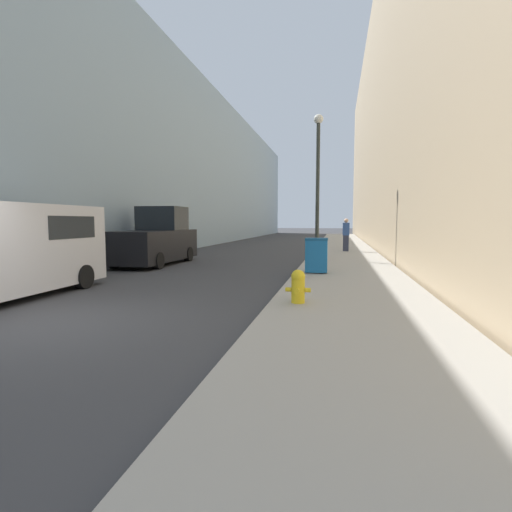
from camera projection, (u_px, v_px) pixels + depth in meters
ground_plane at (37, 326)px, 6.88m from camera, size 200.00×200.00×0.00m
sidewalk_right at (344, 251)px, 23.36m from camera, size 3.49×60.00×0.13m
building_left_glass at (156, 173)px, 33.77m from camera, size 12.00×60.00×11.78m
building_right_stone at (455, 122)px, 28.84m from camera, size 12.00×60.00×17.86m
fire_hydrant at (298, 286)px, 8.13m from camera, size 0.51×0.40×0.68m
trash_bin at (316, 255)px, 12.89m from camera, size 0.71×0.62×1.13m
lamppost at (318, 179)px, 17.39m from camera, size 0.41×0.41×6.26m
white_van at (10, 246)px, 9.29m from camera, size 1.95×5.10×2.20m
pickup_truck at (156, 240)px, 16.76m from camera, size 2.05×5.02×2.43m
pedestrian_on_sidewalk at (346, 235)px, 22.21m from camera, size 0.37×0.24×1.82m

